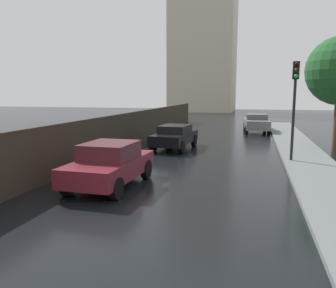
{
  "coord_description": "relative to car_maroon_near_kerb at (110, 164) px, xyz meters",
  "views": [
    {
      "loc": [
        2.67,
        -5.61,
        3.1
      ],
      "look_at": [
        0.1,
        4.44,
        1.52
      ],
      "focal_mm": 35.9,
      "sensor_mm": 36.0,
      "label": 1
    }
  ],
  "objects": [
    {
      "name": "ground",
      "position": [
        1.92,
        -4.51,
        -0.76
      ],
      "size": [
        120.0,
        120.0,
        0.0
      ],
      "primitive_type": "plane",
      "color": "black"
    },
    {
      "name": "car_maroon_near_kerb",
      "position": [
        0.0,
        0.0,
        0.0
      ],
      "size": [
        1.93,
        3.98,
        1.47
      ],
      "rotation": [
        0.0,
        0.0,
        3.12
      ],
      "color": "maroon",
      "rests_on": "ground"
    },
    {
      "name": "traffic_light",
      "position": [
        6.26,
        5.41,
        2.35
      ],
      "size": [
        0.26,
        0.39,
        4.28
      ],
      "color": "black",
      "rests_on": "sidewalk_strip"
    },
    {
      "name": "car_grey_mid_road",
      "position": [
        4.79,
        17.32,
        0.0
      ],
      "size": [
        2.1,
        4.46,
        1.44
      ],
      "rotation": [
        0.0,
        0.0,
        0.07
      ],
      "color": "slate",
      "rests_on": "ground"
    },
    {
      "name": "distant_tower",
      "position": [
        -3.97,
        47.6,
        13.24
      ],
      "size": [
        10.4,
        10.47,
        32.78
      ],
      "color": "beige",
      "rests_on": "ground"
    },
    {
      "name": "car_black_far_ahead",
      "position": [
        0.35,
        7.95,
        -0.05
      ],
      "size": [
        2.02,
        4.06,
        1.32
      ],
      "rotation": [
        0.0,
        0.0,
        3.06
      ],
      "color": "black",
      "rests_on": "ground"
    }
  ]
}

